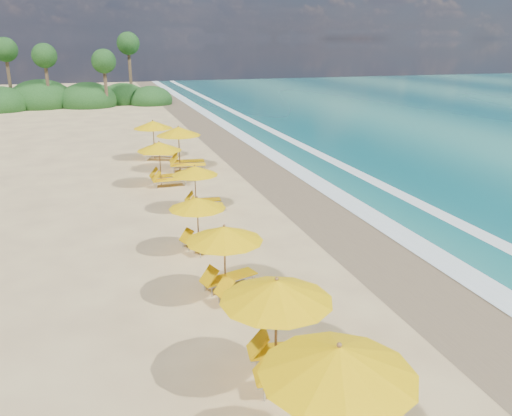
# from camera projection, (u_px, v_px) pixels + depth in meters

# --- Properties ---
(ground) EXTENTS (160.00, 160.00, 0.00)m
(ground) POSITION_uv_depth(u_px,v_px,m) (256.00, 238.00, 20.23)
(ground) COLOR #DBBF80
(ground) RESTS_ON ground
(wet_sand) EXTENTS (4.00, 160.00, 0.01)m
(wet_sand) POSITION_uv_depth(u_px,v_px,m) (350.00, 227.00, 21.35)
(wet_sand) COLOR olive
(wet_sand) RESTS_ON ground
(surf_foam) EXTENTS (4.00, 160.00, 0.01)m
(surf_foam) POSITION_uv_depth(u_px,v_px,m) (408.00, 220.00, 22.10)
(surf_foam) COLOR white
(surf_foam) RESTS_ON ground
(station_1) EXTENTS (3.22, 3.08, 2.68)m
(station_1) POSITION_uv_depth(u_px,v_px,m) (346.00, 400.00, 8.83)
(station_1) COLOR olive
(station_1) RESTS_ON ground
(station_2) EXTENTS (2.94, 2.78, 2.51)m
(station_2) POSITION_uv_depth(u_px,v_px,m) (285.00, 322.00, 11.46)
(station_2) COLOR olive
(station_2) RESTS_ON ground
(station_3) EXTENTS (2.87, 2.80, 2.28)m
(station_3) POSITION_uv_depth(u_px,v_px,m) (230.00, 256.00, 15.31)
(station_3) COLOR olive
(station_3) RESTS_ON ground
(station_4) EXTENTS (2.64, 2.59, 2.06)m
(station_4) POSITION_uv_depth(u_px,v_px,m) (202.00, 220.00, 18.74)
(station_4) COLOR olive
(station_4) RESTS_ON ground
(station_5) EXTENTS (2.36, 2.22, 2.08)m
(station_5) POSITION_uv_depth(u_px,v_px,m) (199.00, 185.00, 23.17)
(station_5) COLOR olive
(station_5) RESTS_ON ground
(station_6) EXTENTS (2.58, 2.39, 2.35)m
(station_6) POSITION_uv_depth(u_px,v_px,m) (164.00, 160.00, 27.18)
(station_6) COLOR olive
(station_6) RESTS_ON ground
(station_7) EXTENTS (3.00, 2.83, 2.60)m
(station_7) POSITION_uv_depth(u_px,v_px,m) (183.00, 145.00, 30.27)
(station_7) COLOR olive
(station_7) RESTS_ON ground
(station_8) EXTENTS (3.20, 3.15, 2.49)m
(station_8) POSITION_uv_depth(u_px,v_px,m) (157.00, 137.00, 33.12)
(station_8) COLOR olive
(station_8) RESTS_ON ground
(treeline) EXTENTS (25.80, 8.80, 9.74)m
(treeline) POSITION_uv_depth(u_px,v_px,m) (51.00, 98.00, 58.55)
(treeline) COLOR #163D14
(treeline) RESTS_ON ground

